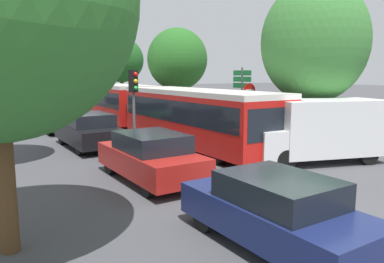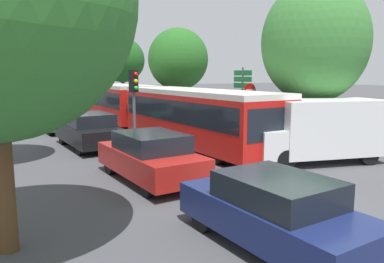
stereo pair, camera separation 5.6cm
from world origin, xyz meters
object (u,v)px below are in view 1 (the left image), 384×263
(queued_car_green, at_px, (58,119))
(queued_car_tan, at_px, (38,110))
(tree_right_mid, at_px, (177,61))
(tree_right_near, at_px, (314,42))
(tree_right_far, at_px, (121,61))
(queued_car_navy, at_px, (275,211))
(white_van, at_px, (321,129))
(queued_car_black, at_px, (88,130))
(city_bus_rear, at_px, (12,93))
(direction_sign_post, at_px, (242,86))
(no_entry_sign, at_px, (249,103))
(traffic_light, at_px, (134,92))
(articulated_bus, at_px, (158,108))
(queued_car_red, at_px, (151,157))

(queued_car_green, relative_size, queued_car_tan, 0.96)
(tree_right_mid, bearing_deg, tree_right_near, -91.86)
(tree_right_far, bearing_deg, queued_car_navy, -106.70)
(white_van, bearing_deg, queued_car_navy, 50.76)
(queued_car_black, relative_size, tree_right_far, 0.66)
(city_bus_rear, xyz_separation_m, direction_sign_post, (8.43, -25.33, 1.18))
(no_entry_sign, bearing_deg, white_van, -4.22)
(queued_car_navy, relative_size, traffic_light, 1.17)
(articulated_bus, relative_size, queued_car_red, 4.03)
(city_bus_rear, distance_m, white_van, 32.93)
(queued_car_navy, xyz_separation_m, tree_right_mid, (8.43, 18.02, 3.44))
(queued_car_black, bearing_deg, tree_right_far, -26.39)
(city_bus_rear, xyz_separation_m, queued_car_navy, (-0.06, -36.45, -0.68))
(queued_car_navy, bearing_deg, queued_car_green, -0.25)
(tree_right_far, bearing_deg, traffic_light, -110.54)
(direction_sign_post, distance_m, tree_right_mid, 7.07)
(queued_car_green, distance_m, tree_right_mid, 9.12)
(white_van, xyz_separation_m, no_entry_sign, (0.32, 4.37, 0.64))
(queued_car_navy, xyz_separation_m, traffic_light, (1.39, 9.54, 1.80))
(tree_right_near, distance_m, tree_right_far, 23.28)
(queued_car_navy, bearing_deg, city_bus_rear, -0.29)
(queued_car_navy, distance_m, tree_right_far, 30.75)
(queued_car_navy, height_order, queued_car_green, queued_car_green)
(no_entry_sign, xyz_separation_m, direction_sign_post, (1.73, 2.61, 0.69))
(direction_sign_post, bearing_deg, traffic_light, 10.67)
(city_bus_rear, distance_m, tree_right_far, 11.72)
(tree_right_far, bearing_deg, articulated_bus, -105.65)
(city_bus_rear, xyz_separation_m, tree_right_mid, (8.37, -18.43, 2.76))
(no_entry_sign, xyz_separation_m, tree_right_mid, (1.67, 9.50, 2.27))
(articulated_bus, distance_m, tree_right_near, 8.39)
(queued_car_black, relative_size, traffic_light, 1.30)
(queued_car_red, xyz_separation_m, queued_car_black, (-0.01, 6.15, 0.03))
(queued_car_navy, distance_m, queued_car_green, 17.13)
(traffic_light, bearing_deg, tree_right_near, 45.06)
(queued_car_black, xyz_separation_m, traffic_light, (1.38, -1.88, 1.72))
(articulated_bus, bearing_deg, queued_car_navy, -17.49)
(queued_car_tan, bearing_deg, tree_right_far, -52.93)
(queued_car_tan, relative_size, tree_right_near, 0.61)
(city_bus_rear, xyz_separation_m, queued_car_red, (-0.05, -31.18, -0.63))
(white_van, bearing_deg, no_entry_sign, -76.20)
(queued_car_tan, bearing_deg, white_van, -160.73)
(city_bus_rear, distance_m, traffic_light, 26.97)
(no_entry_sign, height_order, tree_right_near, tree_right_near)
(tree_right_mid, bearing_deg, white_van, -98.16)
(white_van, height_order, traffic_light, traffic_light)
(queued_car_red, relative_size, traffic_light, 1.26)
(city_bus_rear, xyz_separation_m, tree_right_near, (7.98, -30.48, 3.17))
(white_van, height_order, tree_right_near, tree_right_near)
(city_bus_rear, height_order, queued_car_green, city_bus_rear)
(articulated_bus, relative_size, direction_sign_post, 4.80)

